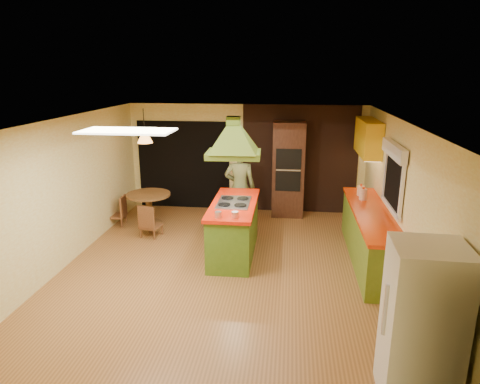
# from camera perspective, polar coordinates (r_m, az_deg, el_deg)

# --- Properties ---
(ground) EXTENTS (6.50, 6.50, 0.00)m
(ground) POSITION_cam_1_polar(r_m,az_deg,el_deg) (7.41, -1.89, -10.08)
(ground) COLOR #9C6533
(ground) RESTS_ON ground
(room_walls) EXTENTS (5.50, 6.50, 6.50)m
(room_walls) POSITION_cam_1_polar(r_m,az_deg,el_deg) (6.95, -1.98, -0.79)
(room_walls) COLOR #F5EDB0
(room_walls) RESTS_ON ground
(ceiling_plane) EXTENTS (6.50, 6.50, 0.00)m
(ceiling_plane) POSITION_cam_1_polar(r_m,az_deg,el_deg) (6.70, -2.09, 9.51)
(ceiling_plane) COLOR silver
(ceiling_plane) RESTS_ON room_walls
(brick_panel) EXTENTS (2.64, 0.03, 2.50)m
(brick_panel) POSITION_cam_1_polar(r_m,az_deg,el_deg) (10.01, 7.96, 4.29)
(brick_panel) COLOR #381E14
(brick_panel) RESTS_ON ground
(nook_opening) EXTENTS (2.20, 0.03, 2.10)m
(nook_opening) POSITION_cam_1_polar(r_m,az_deg,el_deg) (10.36, -7.49, 3.58)
(nook_opening) COLOR black
(nook_opening) RESTS_ON ground
(right_counter) EXTENTS (0.62, 3.05, 0.92)m
(right_counter) POSITION_cam_1_polar(r_m,az_deg,el_deg) (7.83, 16.89, -5.63)
(right_counter) COLOR olive
(right_counter) RESTS_ON ground
(upper_cabinets) EXTENTS (0.34, 1.40, 0.70)m
(upper_cabinets) POSITION_cam_1_polar(r_m,az_deg,el_deg) (9.00, 16.72, 7.00)
(upper_cabinets) COLOR yellow
(upper_cabinets) RESTS_ON room_walls
(window_right) EXTENTS (0.12, 1.35, 1.06)m
(window_right) POSITION_cam_1_polar(r_m,az_deg,el_deg) (7.32, 19.87, 3.35)
(window_right) COLOR black
(window_right) RESTS_ON room_walls
(fluor_panel) EXTENTS (1.20, 0.60, 0.03)m
(fluor_panel) POSITION_cam_1_polar(r_m,az_deg,el_deg) (5.83, -14.80, 7.88)
(fluor_panel) COLOR white
(fluor_panel) RESTS_ON ceiling_plane
(kitchen_island) EXTENTS (0.80, 1.96, 0.99)m
(kitchen_island) POSITION_cam_1_polar(r_m,az_deg,el_deg) (7.76, -0.82, -4.84)
(kitchen_island) COLOR #4E751D
(kitchen_island) RESTS_ON ground
(range_hood) EXTENTS (0.95, 0.70, 0.78)m
(range_hood) POSITION_cam_1_polar(r_m,az_deg,el_deg) (7.32, -0.88, 8.15)
(range_hood) COLOR #516B1A
(range_hood) RESTS_ON ceiling_plane
(man) EXTENTS (0.65, 0.44, 1.77)m
(man) POSITION_cam_1_polar(r_m,az_deg,el_deg) (8.90, -0.02, 0.56)
(man) COLOR brown
(man) RESTS_ON ground
(refrigerator) EXTENTS (0.72, 0.68, 1.69)m
(refrigerator) POSITION_cam_1_polar(r_m,az_deg,el_deg) (4.73, 23.06, -16.06)
(refrigerator) COLOR white
(refrigerator) RESTS_ON ground
(wall_oven) EXTENTS (0.71, 0.60, 2.15)m
(wall_oven) POSITION_cam_1_polar(r_m,az_deg,el_deg) (9.77, 6.47, 3.01)
(wall_oven) COLOR #4E2919
(wall_oven) RESTS_ON ground
(dining_table) EXTENTS (0.94, 0.94, 0.71)m
(dining_table) POSITION_cam_1_polar(r_m,az_deg,el_deg) (9.41, -12.06, -1.43)
(dining_table) COLOR brown
(dining_table) RESTS_ON ground
(chair_left) EXTENTS (0.37, 0.37, 0.65)m
(chair_left) POSITION_cam_1_polar(r_m,az_deg,el_deg) (9.62, -16.15, -2.38)
(chair_left) COLOR brown
(chair_left) RESTS_ON ground
(chair_near) EXTENTS (0.45, 0.45, 0.68)m
(chair_near) POSITION_cam_1_polar(r_m,az_deg,el_deg) (8.80, -11.79, -3.71)
(chair_near) COLOR brown
(chair_near) RESTS_ON ground
(pendant_lamp) EXTENTS (0.42, 0.42, 0.21)m
(pendant_lamp) POSITION_cam_1_polar(r_m,az_deg,el_deg) (9.10, -12.57, 7.05)
(pendant_lamp) COLOR #FF9E3F
(pendant_lamp) RESTS_ON ceiling_plane
(canister_large) EXTENTS (0.18, 0.18, 0.21)m
(canister_large) POSITION_cam_1_polar(r_m,az_deg,el_deg) (8.27, 16.10, -0.31)
(canister_large) COLOR beige
(canister_large) RESTS_ON right_counter
(canister_medium) EXTENTS (0.14, 0.14, 0.19)m
(canister_medium) POSITION_cam_1_polar(r_m,az_deg,el_deg) (8.55, 15.80, 0.18)
(canister_medium) COLOR #FFF3CD
(canister_medium) RESTS_ON right_counter
(canister_small) EXTENTS (0.16, 0.16, 0.16)m
(canister_small) POSITION_cam_1_polar(r_m,az_deg,el_deg) (8.53, 15.81, 0.07)
(canister_small) COLOR beige
(canister_small) RESTS_ON right_counter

